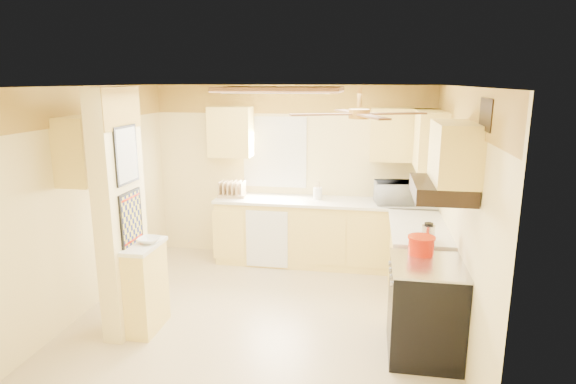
% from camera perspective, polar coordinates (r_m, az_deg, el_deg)
% --- Properties ---
extents(floor, '(4.00, 4.00, 0.00)m').
position_cam_1_polar(floor, '(5.60, -2.78, -14.10)').
color(floor, tan).
rests_on(floor, ground).
extents(ceiling, '(4.00, 4.00, 0.00)m').
position_cam_1_polar(ceiling, '(4.98, -3.10, 12.41)').
color(ceiling, white).
rests_on(ceiling, wall_back).
extents(wall_back, '(4.00, 0.00, 4.00)m').
position_cam_1_polar(wall_back, '(6.97, 0.48, 2.27)').
color(wall_back, '#F9E298').
rests_on(wall_back, floor).
extents(wall_front, '(4.00, 0.00, 4.00)m').
position_cam_1_polar(wall_front, '(3.42, -9.99, -9.60)').
color(wall_front, '#F9E298').
rests_on(wall_front, floor).
extents(wall_left, '(0.00, 3.80, 3.80)m').
position_cam_1_polar(wall_left, '(5.91, -22.21, -0.68)').
color(wall_left, '#F9E298').
rests_on(wall_left, floor).
extents(wall_right, '(0.00, 3.80, 3.80)m').
position_cam_1_polar(wall_right, '(5.11, 19.53, -2.50)').
color(wall_right, '#F9E298').
rests_on(wall_right, floor).
extents(wallpaper_border, '(4.00, 0.02, 0.40)m').
position_cam_1_polar(wallpaper_border, '(6.83, 0.47, 10.92)').
color(wallpaper_border, gold).
rests_on(wallpaper_border, wall_back).
extents(partition_column, '(0.20, 0.70, 2.50)m').
position_cam_1_polar(partition_column, '(5.13, -19.22, -2.43)').
color(partition_column, '#F9E298').
rests_on(partition_column, floor).
extents(partition_ledge, '(0.25, 0.55, 0.90)m').
position_cam_1_polar(partition_ledge, '(5.29, -16.44, -10.95)').
color(partition_ledge, '#F8DC67').
rests_on(partition_ledge, floor).
extents(ledge_top, '(0.28, 0.58, 0.04)m').
position_cam_1_polar(ledge_top, '(5.12, -16.78, -6.14)').
color(ledge_top, white).
rests_on(ledge_top, partition_ledge).
extents(lower_cabinets_back, '(3.00, 0.60, 0.90)m').
position_cam_1_polar(lower_cabinets_back, '(6.82, 4.22, -4.95)').
color(lower_cabinets_back, '#F8DC67').
rests_on(lower_cabinets_back, floor).
extents(lower_cabinets_right, '(0.60, 1.40, 0.90)m').
position_cam_1_polar(lower_cabinets_right, '(5.88, 15.07, -8.38)').
color(lower_cabinets_right, '#F8DC67').
rests_on(lower_cabinets_right, floor).
extents(countertop_back, '(3.04, 0.64, 0.04)m').
position_cam_1_polar(countertop_back, '(6.68, 4.28, -1.14)').
color(countertop_back, white).
rests_on(countertop_back, lower_cabinets_back).
extents(countertop_right, '(0.64, 1.44, 0.04)m').
position_cam_1_polar(countertop_right, '(5.73, 15.25, -3.99)').
color(countertop_right, white).
rests_on(countertop_right, lower_cabinets_right).
extents(dishwasher_panel, '(0.58, 0.02, 0.80)m').
position_cam_1_polar(dishwasher_panel, '(6.64, -2.53, -5.61)').
color(dishwasher_panel, white).
rests_on(dishwasher_panel, lower_cabinets_back).
extents(window, '(0.92, 0.02, 1.02)m').
position_cam_1_polar(window, '(6.95, -1.58, 4.75)').
color(window, white).
rests_on(window, wall_back).
extents(upper_cab_back_left, '(0.60, 0.35, 0.70)m').
position_cam_1_polar(upper_cab_back_left, '(6.90, -6.78, 7.11)').
color(upper_cab_back_left, '#F8DC67').
rests_on(upper_cab_back_left, wall_back).
extents(upper_cab_back_right, '(0.90, 0.35, 0.70)m').
position_cam_1_polar(upper_cab_back_right, '(6.64, 13.65, 6.60)').
color(upper_cab_back_right, '#F8DC67').
rests_on(upper_cab_back_right, wall_back).
extents(upper_cab_right, '(0.35, 1.00, 0.70)m').
position_cam_1_polar(upper_cab_right, '(6.19, 16.47, 5.99)').
color(upper_cab_right, '#F8DC67').
rests_on(upper_cab_right, wall_right).
extents(upper_cab_left_wall, '(0.35, 0.75, 0.70)m').
position_cam_1_polar(upper_cab_left_wall, '(5.51, -22.55, 4.71)').
color(upper_cab_left_wall, '#F8DC67').
rests_on(upper_cab_left_wall, wall_left).
extents(upper_cab_over_stove, '(0.35, 0.76, 0.52)m').
position_cam_1_polar(upper_cab_over_stove, '(4.41, 19.14, 4.45)').
color(upper_cab_over_stove, '#F8DC67').
rests_on(upper_cab_over_stove, wall_right).
extents(stove, '(0.68, 0.77, 0.92)m').
position_cam_1_polar(stove, '(4.83, 15.92, -13.20)').
color(stove, black).
rests_on(stove, floor).
extents(range_hood, '(0.50, 0.76, 0.14)m').
position_cam_1_polar(range_hood, '(4.46, 17.75, 0.31)').
color(range_hood, black).
rests_on(range_hood, upper_cab_over_stove).
extents(poster_menu, '(0.02, 0.42, 0.57)m').
position_cam_1_polar(poster_menu, '(4.96, -18.61, 4.19)').
color(poster_menu, black).
rests_on(poster_menu, partition_column).
extents(poster_nashville, '(0.02, 0.42, 0.57)m').
position_cam_1_polar(poster_nashville, '(5.09, -18.08, -3.05)').
color(poster_nashville, black).
rests_on(poster_nashville, partition_column).
extents(ceiling_light_panel, '(1.35, 0.95, 0.06)m').
position_cam_1_polar(ceiling_light_panel, '(5.45, -0.86, 12.01)').
color(ceiling_light_panel, brown).
rests_on(ceiling_light_panel, ceiling).
extents(ceiling_fan, '(1.15, 1.15, 0.26)m').
position_cam_1_polar(ceiling_fan, '(4.17, 8.43, 9.22)').
color(ceiling_fan, gold).
rests_on(ceiling_fan, ceiling).
extents(vent_grate, '(0.02, 0.40, 0.25)m').
position_cam_1_polar(vent_grate, '(4.06, 22.46, 8.48)').
color(vent_grate, black).
rests_on(vent_grate, wall_right).
extents(microwave, '(0.59, 0.44, 0.30)m').
position_cam_1_polar(microwave, '(6.61, 12.65, -0.07)').
color(microwave, white).
rests_on(microwave, countertop_back).
extents(bowl, '(0.24, 0.24, 0.05)m').
position_cam_1_polar(bowl, '(5.13, -16.14, -5.51)').
color(bowl, white).
rests_on(bowl, ledge_top).
extents(dutch_oven, '(0.26, 0.26, 0.18)m').
position_cam_1_polar(dutch_oven, '(4.85, 15.51, -6.08)').
color(dutch_oven, red).
rests_on(dutch_oven, stove).
extents(kettle, '(0.13, 0.13, 0.20)m').
position_cam_1_polar(kettle, '(5.13, 16.29, -4.72)').
color(kettle, silver).
rests_on(kettle, countertop_right).
extents(dish_rack, '(0.41, 0.32, 0.22)m').
position_cam_1_polar(dish_rack, '(6.91, -6.68, 0.12)').
color(dish_rack, tan).
rests_on(dish_rack, countertop_back).
extents(utensil_crock, '(0.12, 0.12, 0.25)m').
position_cam_1_polar(utensil_crock, '(6.73, 3.55, -0.12)').
color(utensil_crock, white).
rests_on(utensil_crock, countertop_back).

